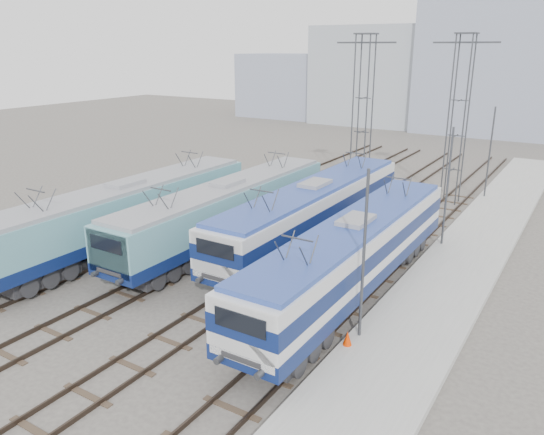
{
  "coord_description": "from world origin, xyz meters",
  "views": [
    {
      "loc": [
        15.45,
        -15.48,
        11.14
      ],
      "look_at": [
        1.42,
        7.0,
        2.57
      ],
      "focal_mm": 35.0,
      "sensor_mm": 36.0,
      "label": 1
    }
  ],
  "objects_px": {
    "mast_rear": "(490,154)",
    "locomotive_far_right": "(353,252)",
    "safety_cone": "(347,338)",
    "locomotive_center_left": "(226,209)",
    "mast_mid": "(447,190)",
    "locomotive_far_left": "(125,211)",
    "locomotive_center_right": "(313,210)",
    "catenary_tower_east": "(458,113)",
    "mast_front": "(363,260)",
    "catenary_tower_west": "(362,110)"
  },
  "relations": [
    {
      "from": "locomotive_center_left",
      "to": "catenary_tower_west",
      "type": "relative_size",
      "value": 1.49
    },
    {
      "from": "mast_mid",
      "to": "mast_rear",
      "type": "height_order",
      "value": "same"
    },
    {
      "from": "catenary_tower_west",
      "to": "mast_rear",
      "type": "distance_m",
      "value": 9.99
    },
    {
      "from": "locomotive_center_right",
      "to": "locomotive_center_left",
      "type": "bearing_deg",
      "value": -153.97
    },
    {
      "from": "locomotive_far_left",
      "to": "mast_rear",
      "type": "xyz_separation_m",
      "value": [
        15.35,
        21.65,
        1.21
      ]
    },
    {
      "from": "mast_mid",
      "to": "safety_cone",
      "type": "height_order",
      "value": "mast_mid"
    },
    {
      "from": "locomotive_far_right",
      "to": "mast_mid",
      "type": "distance_m",
      "value": 8.91
    },
    {
      "from": "locomotive_far_left",
      "to": "locomotive_far_right",
      "type": "distance_m",
      "value": 13.54
    },
    {
      "from": "safety_cone",
      "to": "catenary_tower_east",
      "type": "bearing_deg",
      "value": 94.99
    },
    {
      "from": "locomotive_center_left",
      "to": "mast_mid",
      "type": "xyz_separation_m",
      "value": [
        10.85,
        6.15,
        1.27
      ]
    },
    {
      "from": "locomotive_far_right",
      "to": "mast_mid",
      "type": "relative_size",
      "value": 2.57
    },
    {
      "from": "locomotive_center_left",
      "to": "catenary_tower_west",
      "type": "distance_m",
      "value": 14.99
    },
    {
      "from": "catenary_tower_east",
      "to": "mast_mid",
      "type": "distance_m",
      "value": 10.69
    },
    {
      "from": "locomotive_center_left",
      "to": "catenary_tower_west",
      "type": "bearing_deg",
      "value": 80.97
    },
    {
      "from": "safety_cone",
      "to": "locomotive_center_left",
      "type": "bearing_deg",
      "value": 147.78
    },
    {
      "from": "locomotive_center_left",
      "to": "mast_front",
      "type": "relative_size",
      "value": 2.56
    },
    {
      "from": "locomotive_far_left",
      "to": "locomotive_center_right",
      "type": "bearing_deg",
      "value": 32.31
    },
    {
      "from": "locomotive_far_right",
      "to": "mast_front",
      "type": "xyz_separation_m",
      "value": [
        1.85,
        -3.37,
        1.21
      ]
    },
    {
      "from": "locomotive_center_left",
      "to": "locomotive_far_right",
      "type": "bearing_deg",
      "value": -15.41
    },
    {
      "from": "locomotive_center_left",
      "to": "safety_cone",
      "type": "height_order",
      "value": "locomotive_center_left"
    },
    {
      "from": "locomotive_center_left",
      "to": "catenary_tower_west",
      "type": "xyz_separation_m",
      "value": [
        2.25,
        14.15,
        4.41
      ]
    },
    {
      "from": "locomotive_center_left",
      "to": "catenary_tower_east",
      "type": "xyz_separation_m",
      "value": [
        8.75,
        16.15,
        4.41
      ]
    },
    {
      "from": "locomotive_center_right",
      "to": "mast_rear",
      "type": "bearing_deg",
      "value": 68.3
    },
    {
      "from": "mast_rear",
      "to": "locomotive_center_left",
      "type": "bearing_deg",
      "value": -120.87
    },
    {
      "from": "locomotive_far_right",
      "to": "catenary_tower_west",
      "type": "height_order",
      "value": "catenary_tower_west"
    },
    {
      "from": "locomotive_far_right",
      "to": "mast_rear",
      "type": "height_order",
      "value": "mast_rear"
    },
    {
      "from": "locomotive_far_left",
      "to": "locomotive_center_right",
      "type": "distance_m",
      "value": 10.65
    },
    {
      "from": "catenary_tower_west",
      "to": "mast_front",
      "type": "xyz_separation_m",
      "value": [
        8.6,
        -20.0,
        -3.14
      ]
    },
    {
      "from": "mast_rear",
      "to": "safety_cone",
      "type": "height_order",
      "value": "mast_rear"
    },
    {
      "from": "locomotive_center_right",
      "to": "mast_mid",
      "type": "relative_size",
      "value": 2.61
    },
    {
      "from": "locomotive_far_right",
      "to": "mast_mid",
      "type": "height_order",
      "value": "mast_mid"
    },
    {
      "from": "locomotive_center_left",
      "to": "safety_cone",
      "type": "distance_m",
      "value": 12.81
    },
    {
      "from": "mast_front",
      "to": "catenary_tower_east",
      "type": "bearing_deg",
      "value": 95.45
    },
    {
      "from": "locomotive_far_left",
      "to": "locomotive_far_right",
      "type": "bearing_deg",
      "value": 4.29
    },
    {
      "from": "catenary_tower_east",
      "to": "mast_rear",
      "type": "relative_size",
      "value": 1.71
    },
    {
      "from": "mast_rear",
      "to": "locomotive_far_right",
      "type": "bearing_deg",
      "value": -95.12
    },
    {
      "from": "mast_rear",
      "to": "locomotive_far_left",
      "type": "bearing_deg",
      "value": -125.34
    },
    {
      "from": "catenary_tower_east",
      "to": "locomotive_center_right",
      "type": "bearing_deg",
      "value": -106.94
    },
    {
      "from": "locomotive_far_right",
      "to": "catenary_tower_east",
      "type": "bearing_deg",
      "value": 90.77
    },
    {
      "from": "locomotive_center_left",
      "to": "mast_mid",
      "type": "relative_size",
      "value": 2.56
    },
    {
      "from": "locomotive_far_right",
      "to": "catenary_tower_east",
      "type": "height_order",
      "value": "catenary_tower_east"
    },
    {
      "from": "locomotive_far_left",
      "to": "mast_front",
      "type": "relative_size",
      "value": 2.63
    },
    {
      "from": "locomotive_center_right",
      "to": "locomotive_far_left",
      "type": "bearing_deg",
      "value": -147.69
    },
    {
      "from": "mast_rear",
      "to": "safety_cone",
      "type": "distance_m",
      "value": 25.1
    },
    {
      "from": "locomotive_center_left",
      "to": "locomotive_far_right",
      "type": "distance_m",
      "value": 9.34
    },
    {
      "from": "catenary_tower_east",
      "to": "mast_mid",
      "type": "relative_size",
      "value": 1.71
    },
    {
      "from": "locomotive_far_left",
      "to": "catenary_tower_east",
      "type": "xyz_separation_m",
      "value": [
        13.25,
        19.65,
        4.35
      ]
    },
    {
      "from": "locomotive_center_left",
      "to": "locomotive_center_right",
      "type": "height_order",
      "value": "locomotive_center_right"
    },
    {
      "from": "locomotive_far_left",
      "to": "mast_mid",
      "type": "height_order",
      "value": "mast_mid"
    },
    {
      "from": "safety_cone",
      "to": "locomotive_center_right",
      "type": "bearing_deg",
      "value": 124.86
    }
  ]
}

